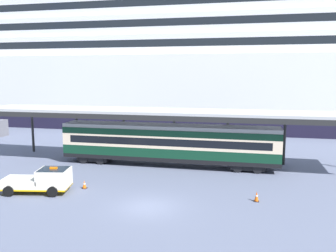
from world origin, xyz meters
TOP-DOWN VIEW (x-y plane):
  - ground_plane at (0.00, 0.00)m, footprint 400.00×400.00m
  - cruise_ship at (7.61, 42.08)m, footprint 136.54×23.68m
  - platform_canopy at (-1.01, 11.66)m, footprint 39.47×5.40m
  - train_carriage at (-1.01, 11.22)m, footprint 21.47×2.81m
  - service_truck at (-8.75, 1.16)m, footprint 5.48×2.96m
  - traffic_cone_near at (7.36, 2.73)m, footprint 0.36×0.36m
  - traffic_cone_mid at (-6.02, 2.74)m, footprint 0.36×0.36m

SIDE VIEW (x-z plane):
  - ground_plane at x=0.00m, z-range 0.00..0.00m
  - traffic_cone_mid at x=-6.02m, z-range -0.01..0.65m
  - traffic_cone_near at x=7.36m, z-range -0.01..0.74m
  - service_truck at x=-8.75m, z-range -0.02..2.00m
  - train_carriage at x=-1.01m, z-range 0.25..4.36m
  - platform_canopy at x=-1.01m, z-range 2.48..7.99m
  - cruise_ship at x=7.61m, z-range -6.20..33.75m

